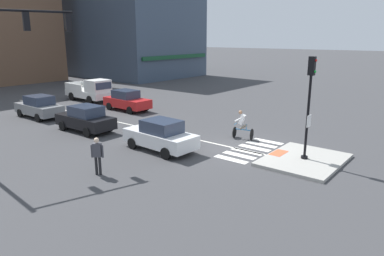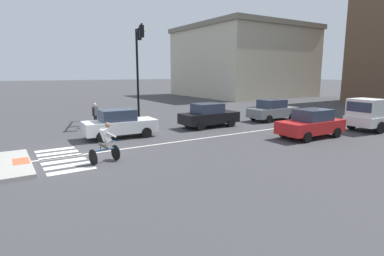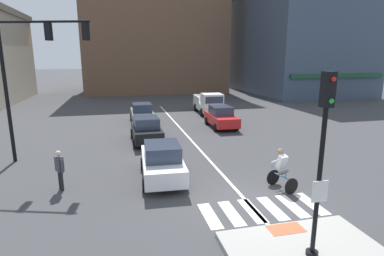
{
  "view_description": "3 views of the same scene",
  "coord_description": "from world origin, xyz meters",
  "px_view_note": "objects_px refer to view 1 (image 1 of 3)",
  "views": [
    {
      "loc": [
        -15.94,
        -9.33,
        5.81
      ],
      "look_at": [
        -1.05,
        2.58,
        0.89
      ],
      "focal_mm": 33.22,
      "sensor_mm": 36.0,
      "label": 1
    },
    {
      "loc": [
        14.02,
        -2.76,
        3.71
      ],
      "look_at": [
        1.23,
        5.32,
        0.99
      ],
      "focal_mm": 28.97,
      "sensor_mm": 36.0,
      "label": 2
    },
    {
      "loc": [
        -4.77,
        -9.77,
        5.26
      ],
      "look_at": [
        -1.28,
        4.84,
        1.83
      ],
      "focal_mm": 28.88,
      "sensor_mm": 36.0,
      "label": 3
    }
  ],
  "objects_px": {
    "pedestrian_at_curb_left": "(97,153)",
    "traffic_light_mast": "(2,58)",
    "car_black_westbound_far": "(86,119)",
    "car_grey_westbound_distant": "(39,107)",
    "car_red_eastbound_far": "(127,100)",
    "pickup_truck_white_eastbound_distant": "(91,91)",
    "car_white_westbound_near": "(160,135)",
    "signal_pole": "(309,99)",
    "cyclist": "(242,124)"
  },
  "relations": [
    {
      "from": "signal_pole",
      "to": "car_red_eastbound_far",
      "type": "distance_m",
      "value": 16.31
    },
    {
      "from": "car_white_westbound_near",
      "to": "cyclist",
      "type": "relative_size",
      "value": 2.49
    },
    {
      "from": "signal_pole",
      "to": "traffic_light_mast",
      "type": "height_order",
      "value": "traffic_light_mast"
    },
    {
      "from": "signal_pole",
      "to": "car_grey_westbound_distant",
      "type": "bearing_deg",
      "value": 98.91
    },
    {
      "from": "cyclist",
      "to": "pedestrian_at_curb_left",
      "type": "relative_size",
      "value": 1.01
    },
    {
      "from": "signal_pole",
      "to": "pickup_truck_white_eastbound_distant",
      "type": "relative_size",
      "value": 0.93
    },
    {
      "from": "car_white_westbound_near",
      "to": "car_red_eastbound_far",
      "type": "relative_size",
      "value": 1.01
    },
    {
      "from": "car_black_westbound_far",
      "to": "pickup_truck_white_eastbound_distant",
      "type": "xyz_separation_m",
      "value": [
        6.7,
        8.63,
        0.17
      ]
    },
    {
      "from": "car_white_westbound_near",
      "to": "pedestrian_at_curb_left",
      "type": "relative_size",
      "value": 2.5
    },
    {
      "from": "pedestrian_at_curb_left",
      "to": "car_red_eastbound_far",
      "type": "bearing_deg",
      "value": 43.64
    },
    {
      "from": "cyclist",
      "to": "car_black_westbound_far",
      "type": "bearing_deg",
      "value": 118.62
    },
    {
      "from": "signal_pole",
      "to": "car_red_eastbound_far",
      "type": "bearing_deg",
      "value": 79.9
    },
    {
      "from": "signal_pole",
      "to": "pedestrian_at_curb_left",
      "type": "bearing_deg",
      "value": 138.8
    },
    {
      "from": "pickup_truck_white_eastbound_distant",
      "to": "signal_pole",
      "type": "bearing_deg",
      "value": -99.31
    },
    {
      "from": "car_red_eastbound_far",
      "to": "traffic_light_mast",
      "type": "bearing_deg",
      "value": -154.5
    },
    {
      "from": "car_grey_westbound_distant",
      "to": "car_red_eastbound_far",
      "type": "bearing_deg",
      "value": -27.5
    },
    {
      "from": "pedestrian_at_curb_left",
      "to": "traffic_light_mast",
      "type": "bearing_deg",
      "value": 112.82
    },
    {
      "from": "traffic_light_mast",
      "to": "car_grey_westbound_distant",
      "type": "bearing_deg",
      "value": 55.44
    },
    {
      "from": "signal_pole",
      "to": "car_grey_westbound_distant",
      "type": "xyz_separation_m",
      "value": [
        -2.97,
        18.93,
        -2.23
      ]
    },
    {
      "from": "cyclist",
      "to": "car_grey_westbound_distant",
      "type": "bearing_deg",
      "value": 107.11
    },
    {
      "from": "traffic_light_mast",
      "to": "car_white_westbound_near",
      "type": "xyz_separation_m",
      "value": [
        5.85,
        -3.74,
        -4.09
      ]
    },
    {
      "from": "pedestrian_at_curb_left",
      "to": "car_black_westbound_far",
      "type": "bearing_deg",
      "value": 58.52
    },
    {
      "from": "cyclist",
      "to": "pedestrian_at_curb_left",
      "type": "height_order",
      "value": "cyclist"
    },
    {
      "from": "pickup_truck_white_eastbound_distant",
      "to": "pedestrian_at_curb_left",
      "type": "distance_m",
      "value": 18.66
    },
    {
      "from": "car_white_westbound_near",
      "to": "pickup_truck_white_eastbound_distant",
      "type": "distance_m",
      "value": 16.38
    },
    {
      "from": "car_grey_westbound_distant",
      "to": "car_white_westbound_near",
      "type": "height_order",
      "value": "same"
    },
    {
      "from": "traffic_light_mast",
      "to": "pickup_truck_white_eastbound_distant",
      "type": "height_order",
      "value": "traffic_light_mast"
    },
    {
      "from": "signal_pole",
      "to": "car_black_westbound_far",
      "type": "height_order",
      "value": "signal_pole"
    },
    {
      "from": "pickup_truck_white_eastbound_distant",
      "to": "cyclist",
      "type": "xyz_separation_m",
      "value": [
        -2.02,
        -17.2,
        -0.11
      ]
    },
    {
      "from": "car_grey_westbound_distant",
      "to": "car_red_eastbound_far",
      "type": "distance_m",
      "value": 6.54
    },
    {
      "from": "traffic_light_mast",
      "to": "car_black_westbound_far",
      "type": "xyz_separation_m",
      "value": [
        5.74,
        2.63,
        -4.09
      ]
    },
    {
      "from": "car_grey_westbound_distant",
      "to": "cyclist",
      "type": "distance_m",
      "value": 15.23
    },
    {
      "from": "car_white_westbound_near",
      "to": "signal_pole",
      "type": "bearing_deg",
      "value": -65.11
    },
    {
      "from": "traffic_light_mast",
      "to": "pedestrian_at_curb_left",
      "type": "height_order",
      "value": "traffic_light_mast"
    },
    {
      "from": "signal_pole",
      "to": "cyclist",
      "type": "xyz_separation_m",
      "value": [
        1.52,
        4.37,
        -2.17
      ]
    },
    {
      "from": "traffic_light_mast",
      "to": "car_grey_westbound_distant",
      "type": "distance_m",
      "value": 11.23
    },
    {
      "from": "car_red_eastbound_far",
      "to": "cyclist",
      "type": "distance_m",
      "value": 11.61
    },
    {
      "from": "car_black_westbound_far",
      "to": "car_white_westbound_near",
      "type": "height_order",
      "value": "same"
    },
    {
      "from": "car_black_westbound_far",
      "to": "pedestrian_at_curb_left",
      "type": "distance_m",
      "value": 7.77
    },
    {
      "from": "car_red_eastbound_far",
      "to": "pickup_truck_white_eastbound_distant",
      "type": "bearing_deg",
      "value": 82.93
    },
    {
      "from": "traffic_light_mast",
      "to": "signal_pole",
      "type": "bearing_deg",
      "value": -49.2
    },
    {
      "from": "car_grey_westbound_distant",
      "to": "pedestrian_at_curb_left",
      "type": "xyz_separation_m",
      "value": [
        -4.25,
        -12.61,
        0.17
      ]
    },
    {
      "from": "traffic_light_mast",
      "to": "cyclist",
      "type": "distance_m",
      "value": 12.65
    },
    {
      "from": "traffic_light_mast",
      "to": "car_black_westbound_far",
      "type": "height_order",
      "value": "traffic_light_mast"
    },
    {
      "from": "cyclist",
      "to": "car_white_westbound_near",
      "type": "bearing_deg",
      "value": 154.26
    },
    {
      "from": "car_red_eastbound_far",
      "to": "car_black_westbound_far",
      "type": "bearing_deg",
      "value": -153.72
    },
    {
      "from": "traffic_light_mast",
      "to": "car_black_westbound_far",
      "type": "bearing_deg",
      "value": 24.67
    },
    {
      "from": "car_red_eastbound_far",
      "to": "pedestrian_at_curb_left",
      "type": "distance_m",
      "value": 13.89
    },
    {
      "from": "signal_pole",
      "to": "car_grey_westbound_distant",
      "type": "height_order",
      "value": "signal_pole"
    },
    {
      "from": "signal_pole",
      "to": "car_white_westbound_near",
      "type": "height_order",
      "value": "signal_pole"
    }
  ]
}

